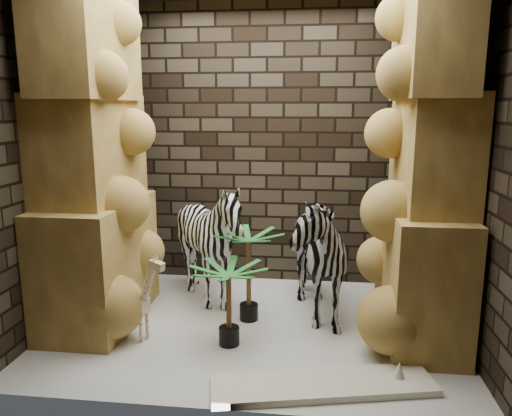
# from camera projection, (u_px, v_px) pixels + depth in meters

# --- Properties ---
(floor) EXTENTS (3.50, 3.50, 0.00)m
(floor) POSITION_uv_depth(u_px,v_px,m) (252.00, 326.00, 4.37)
(floor) COLOR silver
(floor) RESTS_ON ground
(wall_back) EXTENTS (3.50, 0.00, 3.50)m
(wall_back) POSITION_uv_depth(u_px,v_px,m) (267.00, 147.00, 5.28)
(wall_back) COLOR black
(wall_back) RESTS_ON ground
(wall_front) EXTENTS (3.50, 0.00, 3.50)m
(wall_front) POSITION_uv_depth(u_px,v_px,m) (225.00, 180.00, 2.85)
(wall_front) COLOR black
(wall_front) RESTS_ON ground
(wall_left) EXTENTS (0.00, 3.00, 3.00)m
(wall_left) POSITION_uv_depth(u_px,v_px,m) (53.00, 156.00, 4.27)
(wall_left) COLOR black
(wall_left) RESTS_ON ground
(wall_right) EXTENTS (0.00, 3.00, 3.00)m
(wall_right) POSITION_uv_depth(u_px,v_px,m) (472.00, 161.00, 3.87)
(wall_right) COLOR black
(wall_right) RESTS_ON ground
(rock_pillar_left) EXTENTS (0.68, 1.30, 3.00)m
(rock_pillar_left) POSITION_uv_depth(u_px,v_px,m) (91.00, 156.00, 4.23)
(rock_pillar_left) COLOR tan
(rock_pillar_left) RESTS_ON floor
(rock_pillar_right) EXTENTS (0.58, 1.25, 3.00)m
(rock_pillar_right) POSITION_uv_depth(u_px,v_px,m) (429.00, 160.00, 3.90)
(rock_pillar_right) COLOR tan
(rock_pillar_right) RESTS_ON floor
(zebra_right) EXTENTS (0.96, 1.33, 1.42)m
(zebra_right) POSITION_uv_depth(u_px,v_px,m) (307.00, 241.00, 4.49)
(zebra_right) COLOR white
(zebra_right) RESTS_ON floor
(zebra_left) EXTENTS (1.18, 1.38, 1.13)m
(zebra_left) POSITION_uv_depth(u_px,v_px,m) (210.00, 249.00, 4.77)
(zebra_left) COLOR white
(zebra_left) RESTS_ON floor
(giraffe_toy) EXTENTS (0.42, 0.27, 0.78)m
(giraffe_toy) POSITION_uv_depth(u_px,v_px,m) (133.00, 294.00, 4.07)
(giraffe_toy) COLOR beige
(giraffe_toy) RESTS_ON floor
(palm_front) EXTENTS (0.36, 0.36, 0.85)m
(palm_front) POSITION_uv_depth(u_px,v_px,m) (249.00, 276.00, 4.43)
(palm_front) COLOR #246C22
(palm_front) RESTS_ON floor
(palm_back) EXTENTS (0.36, 0.36, 0.69)m
(palm_back) POSITION_uv_depth(u_px,v_px,m) (229.00, 305.00, 3.97)
(palm_back) COLOR #246C22
(palm_back) RESTS_ON floor
(surfboard) EXTENTS (1.60, 0.71, 0.05)m
(surfboard) POSITION_uv_depth(u_px,v_px,m) (323.00, 385.00, 3.40)
(surfboard) COLOR beige
(surfboard) RESTS_ON floor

